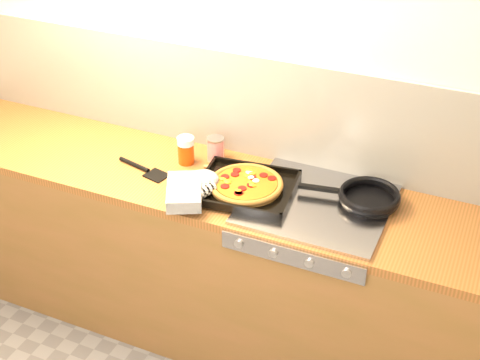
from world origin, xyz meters
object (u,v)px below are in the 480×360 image
at_px(tomato_can, 216,149).
at_px(pizza_on_tray, 229,186).
at_px(juice_glass, 186,150).
at_px(frying_pan, 368,197).

bearing_deg(tomato_can, pizza_on_tray, -53.23).
xyz_separation_m(pizza_on_tray, tomato_can, (-0.18, 0.24, 0.01)).
xyz_separation_m(pizza_on_tray, juice_glass, (-0.30, 0.17, 0.02)).
xyz_separation_m(frying_pan, juice_glass, (-0.86, -0.00, 0.03)).
bearing_deg(pizza_on_tray, tomato_can, 126.77).
height_order(pizza_on_tray, juice_glass, juice_glass).
relative_size(pizza_on_tray, frying_pan, 1.23).
bearing_deg(juice_glass, frying_pan, 0.17).
xyz_separation_m(frying_pan, tomato_can, (-0.75, 0.08, 0.02)).
height_order(frying_pan, tomato_can, tomato_can).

